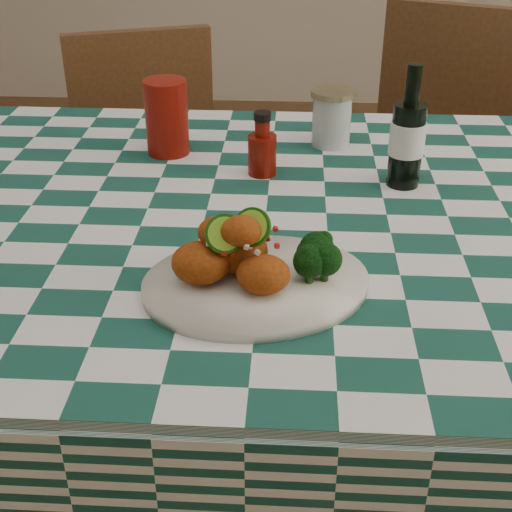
# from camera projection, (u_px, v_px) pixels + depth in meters

# --- Properties ---
(dining_table) EXTENTS (1.66, 1.06, 0.79)m
(dining_table) POSITION_uv_depth(u_px,v_px,m) (265.00, 388.00, 1.42)
(dining_table) COLOR #16483D
(dining_table) RESTS_ON ground
(plate) EXTENTS (0.37, 0.32, 0.02)m
(plate) POSITION_uv_depth(u_px,v_px,m) (256.00, 284.00, 1.00)
(plate) COLOR silver
(plate) RESTS_ON dining_table
(fried_chicken_pile) EXTENTS (0.15, 0.11, 0.10)m
(fried_chicken_pile) POSITION_uv_depth(u_px,v_px,m) (242.00, 248.00, 0.98)
(fried_chicken_pile) COLOR #A84010
(fried_chicken_pile) RESTS_ON plate
(broccoli_side) EXTENTS (0.08, 0.08, 0.06)m
(broccoli_side) POSITION_uv_depth(u_px,v_px,m) (328.00, 259.00, 0.99)
(broccoli_side) COLOR black
(broccoli_side) RESTS_ON plate
(red_tumbler) EXTENTS (0.11, 0.11, 0.15)m
(red_tumbler) POSITION_uv_depth(u_px,v_px,m) (167.00, 117.00, 1.41)
(red_tumbler) COLOR maroon
(red_tumbler) RESTS_ON dining_table
(ketchup_bottle) EXTENTS (0.07, 0.07, 0.12)m
(ketchup_bottle) POSITION_uv_depth(u_px,v_px,m) (262.00, 144.00, 1.33)
(ketchup_bottle) COLOR #6A0E05
(ketchup_bottle) RESTS_ON dining_table
(mason_jar) EXTENTS (0.12, 0.12, 0.12)m
(mason_jar) POSITION_uv_depth(u_px,v_px,m) (332.00, 118.00, 1.46)
(mason_jar) COLOR #B2BCBA
(mason_jar) RESTS_ON dining_table
(beer_bottle) EXTENTS (0.08, 0.08, 0.22)m
(beer_bottle) POSITION_uv_depth(u_px,v_px,m) (408.00, 127.00, 1.26)
(beer_bottle) COLOR black
(beer_bottle) RESTS_ON dining_table
(wooden_chair_left) EXTENTS (0.52, 0.54, 0.89)m
(wooden_chair_left) POSITION_uv_depth(u_px,v_px,m) (159.00, 206.00, 2.00)
(wooden_chair_left) COLOR #472814
(wooden_chair_left) RESTS_ON ground
(wooden_chair_right) EXTENTS (0.58, 0.59, 0.97)m
(wooden_chair_right) POSITION_uv_depth(u_px,v_px,m) (430.00, 202.00, 1.94)
(wooden_chair_right) COLOR #472814
(wooden_chair_right) RESTS_ON ground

